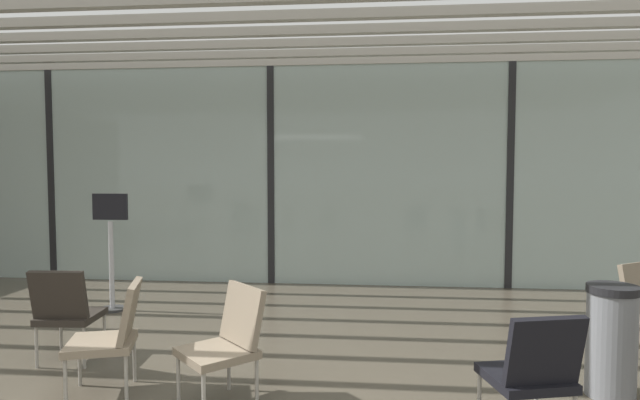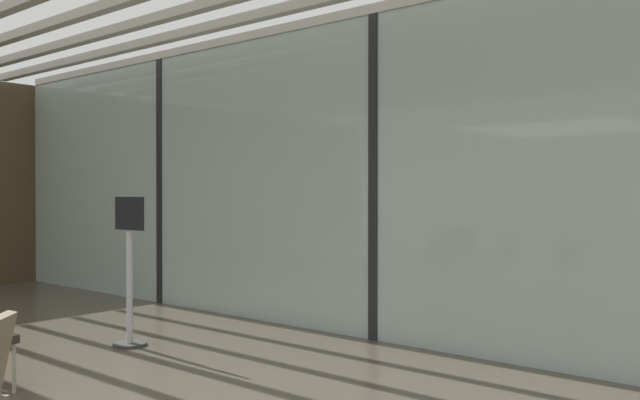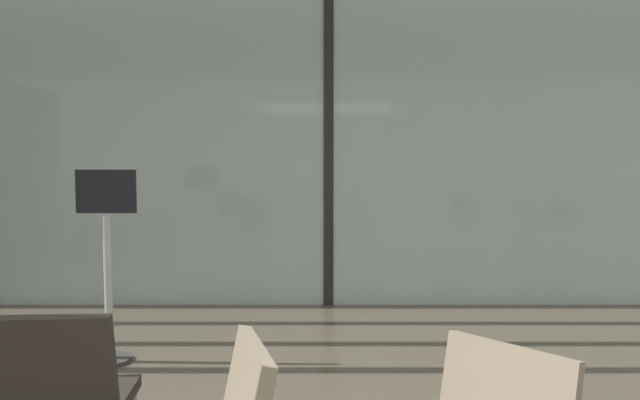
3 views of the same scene
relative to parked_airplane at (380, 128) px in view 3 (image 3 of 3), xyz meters
The scene contains 5 objects.
glass_curtain_wall 4.60m from the parked_airplane, 103.02° to the right, with size 14.00×0.08×3.27m, color #A3B7B2.
window_mullion_1 4.60m from the parked_airplane, 103.02° to the right, with size 0.10×0.12×3.27m, color black.
parked_airplane is the anchor object (origin of this frame).
lounge_chair_4 8.42m from the parked_airplane, 105.70° to the right, with size 0.52×0.56×0.87m.
info_sign 6.92m from the parked_airplane, 113.45° to the right, with size 0.44×0.32×1.44m.
Camera 3 is at (-0.09, -0.78, 1.50)m, focal length 32.31 mm.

